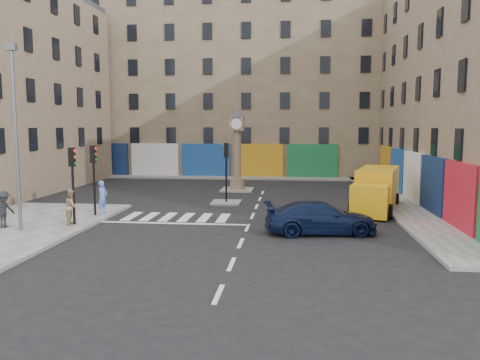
% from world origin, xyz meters
% --- Properties ---
extents(ground, '(120.00, 120.00, 0.00)m').
position_xyz_m(ground, '(0.00, 0.00, 0.00)').
color(ground, black).
rests_on(ground, ground).
extents(sidewalk_right, '(2.60, 30.00, 0.15)m').
position_xyz_m(sidewalk_right, '(8.70, 10.00, 0.07)').
color(sidewalk_right, gray).
rests_on(sidewalk_right, ground).
extents(sidewalk_far, '(32.00, 2.40, 0.15)m').
position_xyz_m(sidewalk_far, '(-4.00, 22.20, 0.07)').
color(sidewalk_far, gray).
rests_on(sidewalk_far, ground).
extents(island_near, '(1.80, 1.80, 0.12)m').
position_xyz_m(island_near, '(-2.00, 8.00, 0.06)').
color(island_near, gray).
rests_on(island_near, ground).
extents(island_far, '(2.40, 2.40, 0.12)m').
position_xyz_m(island_far, '(-2.00, 14.00, 0.06)').
color(island_far, gray).
rests_on(island_far, ground).
extents(building_far, '(32.00, 10.00, 17.00)m').
position_xyz_m(building_far, '(-4.00, 28.00, 8.50)').
color(building_far, '#8E765E').
rests_on(building_far, ground).
extents(building_left, '(8.00, 20.00, 15.00)m').
position_xyz_m(building_left, '(-19.00, 12.00, 7.50)').
color(building_left, '#8E755D').
rests_on(building_left, ground).
extents(traffic_light_left_near, '(0.28, 0.22, 3.70)m').
position_xyz_m(traffic_light_left_near, '(-8.30, 0.20, 2.62)').
color(traffic_light_left_near, black).
rests_on(traffic_light_left_near, sidewalk_left).
extents(traffic_light_left_far, '(0.28, 0.22, 3.70)m').
position_xyz_m(traffic_light_left_far, '(-8.30, 2.60, 2.62)').
color(traffic_light_left_far, black).
rests_on(traffic_light_left_far, sidewalk_left).
extents(traffic_light_island, '(0.28, 0.22, 3.70)m').
position_xyz_m(traffic_light_island, '(-2.00, 8.00, 2.59)').
color(traffic_light_island, black).
rests_on(traffic_light_island, island_near).
extents(lamp_post, '(0.50, 0.25, 8.30)m').
position_xyz_m(lamp_post, '(-10.20, -1.20, 4.79)').
color(lamp_post, '#595B60').
rests_on(lamp_post, sidewalk_left).
extents(clock_pillar, '(1.20, 1.20, 6.10)m').
position_xyz_m(clock_pillar, '(-2.00, 14.00, 3.55)').
color(clock_pillar, '#8E755D').
rests_on(clock_pillar, island_far).
extents(navy_sedan, '(5.28, 2.77, 1.46)m').
position_xyz_m(navy_sedan, '(3.40, 0.18, 0.73)').
color(navy_sedan, black).
rests_on(navy_sedan, ground).
extents(yellow_van, '(3.74, 6.88, 2.40)m').
position_xyz_m(yellow_van, '(6.98, 6.60, 1.19)').
color(yellow_van, '#F3AD14').
rests_on(yellow_van, ground).
extents(pedestrian_blue, '(0.55, 0.72, 1.78)m').
position_xyz_m(pedestrian_blue, '(-8.07, 3.09, 1.04)').
color(pedestrian_blue, '#5B7DD0').
rests_on(pedestrian_blue, sidewalk_left).
extents(pedestrian_tan, '(0.87, 0.99, 1.71)m').
position_xyz_m(pedestrian_tan, '(-8.41, 0.25, 1.01)').
color(pedestrian_tan, '#9B7F5F').
rests_on(pedestrian_tan, sidewalk_left).
extents(pedestrian_dark, '(0.88, 1.23, 1.72)m').
position_xyz_m(pedestrian_dark, '(-11.21, -0.85, 1.01)').
color(pedestrian_dark, black).
rests_on(pedestrian_dark, sidewalk_left).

